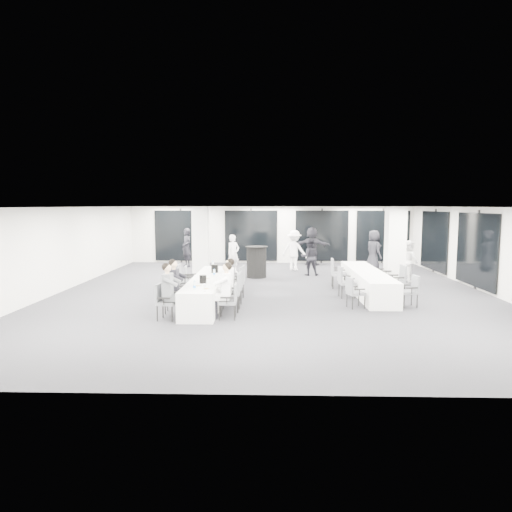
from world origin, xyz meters
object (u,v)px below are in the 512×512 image
(chair_main_left_second, at_px, (170,293))
(chair_side_left_near, at_px, (353,291))
(chair_side_right_near, at_px, (411,289))
(chair_main_right_mid, at_px, (235,287))
(standing_guest_c, at_px, (294,248))
(chair_side_left_mid, at_px, (344,280))
(ice_bucket_near, at_px, (203,279))
(standing_guest_b, at_px, (310,255))
(standing_guest_g, at_px, (187,245))
(standing_guest_f, at_px, (312,244))
(banquet_table_side, at_px, (367,282))
(chair_main_left_far, at_px, (190,277))
(ice_bucket_far, at_px, (215,269))
(chair_main_right_near, at_px, (231,299))
(chair_main_left_near, at_px, (164,299))
(standing_guest_a, at_px, (233,251))
(chair_side_right_far, at_px, (386,272))
(standing_guest_e, at_px, (374,248))
(chair_main_left_mid, at_px, (178,287))
(cocktail_table, at_px, (257,262))
(chair_main_right_second, at_px, (234,289))
(chair_side_left_far, at_px, (336,271))
(chair_main_right_far, at_px, (240,277))
(standing_guest_h, at_px, (409,258))
(banquet_table_main, at_px, (208,290))
(chair_main_left_fourth, at_px, (184,279))
(chair_side_right_mid, at_px, (398,279))
(chair_main_right_fourth, at_px, (237,281))

(chair_main_left_second, xyz_separation_m, chair_side_left_near, (4.98, 0.69, -0.03))
(chair_main_left_second, bearing_deg, chair_side_right_near, 94.29)
(chair_main_right_mid, relative_size, standing_guest_c, 0.49)
(chair_side_left_mid, relative_size, ice_bucket_near, 4.35)
(chair_main_left_second, relative_size, standing_guest_b, 0.54)
(standing_guest_g, height_order, ice_bucket_near, standing_guest_g)
(chair_side_left_mid, height_order, standing_guest_f, standing_guest_f)
(banquet_table_side, distance_m, chair_main_left_far, 5.80)
(ice_bucket_near, relative_size, ice_bucket_far, 0.86)
(chair_main_left_far, height_order, chair_main_right_near, chair_main_right_near)
(chair_main_left_near, relative_size, chair_side_right_near, 1.02)
(chair_side_left_mid, distance_m, standing_guest_a, 6.44)
(chair_side_right_far, distance_m, standing_guest_e, 4.39)
(ice_bucket_far, bearing_deg, chair_main_left_near, -106.94)
(chair_main_left_mid, distance_m, ice_bucket_far, 1.56)
(cocktail_table, distance_m, chair_side_left_mid, 4.81)
(chair_main_right_second, relative_size, ice_bucket_near, 4.71)
(chair_main_right_mid, height_order, ice_bucket_far, ice_bucket_far)
(chair_main_right_second, bearing_deg, chair_main_right_mid, 1.22)
(chair_side_left_far, distance_m, standing_guest_g, 8.13)
(chair_main_right_far, relative_size, chair_side_right_near, 0.98)
(cocktail_table, distance_m, chair_main_left_far, 3.80)
(chair_main_left_mid, bearing_deg, standing_guest_c, 139.65)
(standing_guest_f, bearing_deg, standing_guest_e, 159.24)
(standing_guest_h, bearing_deg, ice_bucket_near, 109.44)
(banquet_table_main, xyz_separation_m, standing_guest_e, (6.36, 6.71, 0.63))
(banquet_table_side, xyz_separation_m, chair_main_left_fourth, (-5.82, -0.85, 0.22))
(standing_guest_e, bearing_deg, chair_main_left_second, 116.31)
(chair_side_left_mid, bearing_deg, chair_main_right_second, -63.57)
(chair_main_left_mid, height_order, chair_main_right_second, chair_main_right_second)
(chair_side_left_far, bearing_deg, ice_bucket_near, -46.05)
(standing_guest_a, height_order, ice_bucket_near, standing_guest_a)
(cocktail_table, relative_size, chair_main_left_near, 1.36)
(chair_main_right_far, height_order, chair_side_right_far, chair_side_right_far)
(standing_guest_c, relative_size, standing_guest_h, 1.13)
(chair_main_right_mid, height_order, chair_side_left_mid, chair_main_right_mid)
(cocktail_table, bearing_deg, banquet_table_main, -105.33)
(chair_side_right_mid, height_order, standing_guest_a, standing_guest_a)
(chair_main_right_fourth, height_order, chair_side_right_near, chair_main_right_fourth)
(banquet_table_side, distance_m, chair_side_right_mid, 1.04)
(chair_main_right_second, bearing_deg, cocktail_table, -3.88)
(chair_main_left_fourth, bearing_deg, chair_side_left_mid, 92.25)
(banquet_table_main, bearing_deg, ice_bucket_far, 84.74)
(chair_main_left_second, xyz_separation_m, standing_guest_b, (4.29, 6.64, 0.33))
(standing_guest_a, bearing_deg, standing_guest_h, -58.75)
(chair_main_right_second, xyz_separation_m, standing_guest_e, (5.52, 7.79, 0.41))
(standing_guest_c, bearing_deg, chair_main_right_fourth, 96.21)
(chair_main_right_near, bearing_deg, chair_main_right_fourth, -1.26)
(cocktail_table, relative_size, chair_main_left_second, 1.34)
(standing_guest_h, bearing_deg, banquet_table_main, 103.54)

